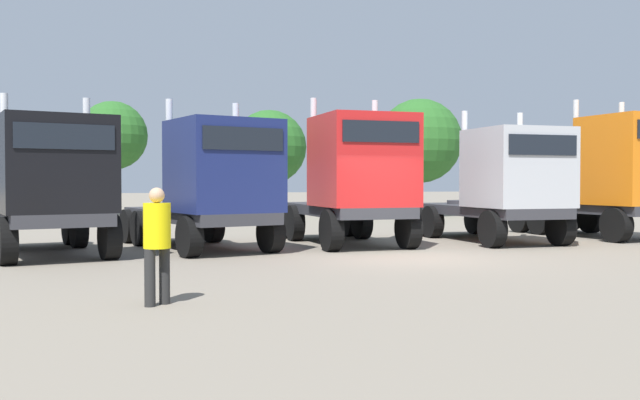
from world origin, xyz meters
TOP-DOWN VIEW (x-y plane):
  - ground at (0.00, 0.00)m, footprint 200.00×200.00m
  - semi_truck_black at (-8.11, 2.60)m, footprint 3.80×6.24m
  - semi_truck_navy at (-4.19, 3.04)m, footprint 3.99×6.42m
  - semi_truck_red at (-0.16, 3.30)m, footprint 2.67×5.90m
  - semi_truck_silver at (4.38, 2.98)m, footprint 2.61×6.05m
  - semi_truck_orange at (8.70, 3.37)m, footprint 3.02×5.99m
  - visitor_in_hivis at (-6.11, -4.77)m, footprint 0.56×0.56m
  - oak_far_left at (-6.56, 24.01)m, footprint 3.66×3.66m
  - oak_far_centre at (1.96, 23.89)m, footprint 4.20×4.20m
  - oak_far_right at (8.72, 18.41)m, footprint 4.38×4.38m

SIDE VIEW (x-z plane):
  - ground at x=0.00m, z-range 0.00..0.00m
  - visitor_in_hivis at x=-6.11m, z-range 0.14..1.87m
  - semi_truck_black at x=-8.11m, z-range -0.23..3.69m
  - semi_truck_navy at x=-4.19m, z-range -0.23..3.73m
  - semi_truck_silver at x=4.38m, z-range -0.21..3.72m
  - semi_truck_red at x=-0.16m, z-range -0.18..4.04m
  - semi_truck_orange at x=8.70m, z-range -0.21..4.25m
  - oak_far_centre at x=1.96m, z-range 0.83..6.70m
  - oak_far_right at x=8.72m, z-range 0.86..6.98m
  - oak_far_left at x=-6.56m, z-range 1.20..7.32m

